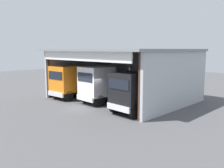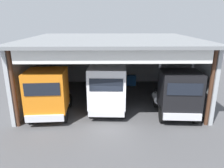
# 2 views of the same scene
# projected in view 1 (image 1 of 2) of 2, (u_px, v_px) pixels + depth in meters

# --- Properties ---
(ground_plane) EXTENTS (80.00, 80.00, 0.00)m
(ground_plane) POSITION_uv_depth(u_px,v_px,m) (84.00, 107.00, 20.90)
(ground_plane) COLOR #4C4C4F
(ground_plane) RESTS_ON ground
(workshop_shed) EXTENTS (12.94, 10.81, 5.04)m
(workshop_shed) POSITION_uv_depth(u_px,v_px,m) (128.00, 64.00, 24.52)
(workshop_shed) COLOR #ADB2B7
(workshop_shed) RESTS_ON ground
(truck_orange_left_bay) EXTENTS (2.81, 5.24, 3.34)m
(truck_orange_left_bay) POSITION_uv_depth(u_px,v_px,m) (68.00, 81.00, 24.57)
(truck_orange_left_bay) COLOR orange
(truck_orange_left_bay) RESTS_ON ground
(truck_white_yard_outside) EXTENTS (2.66, 5.10, 3.43)m
(truck_white_yard_outside) POSITION_uv_depth(u_px,v_px,m) (98.00, 84.00, 22.34)
(truck_white_yard_outside) COLOR white
(truck_white_yard_outside) RESTS_ON ground
(truck_black_center_right_bay) EXTENTS (2.68, 5.27, 3.55)m
(truck_black_center_right_bay) POSITION_uv_depth(u_px,v_px,m) (132.00, 92.00, 18.63)
(truck_black_center_right_bay) COLOR black
(truck_black_center_right_bay) RESTS_ON ground
(oil_drum) EXTENTS (0.58, 0.58, 0.94)m
(oil_drum) POSITION_uv_depth(u_px,v_px,m) (160.00, 92.00, 25.78)
(oil_drum) COLOR #194CB2
(oil_drum) RESTS_ON ground
(tool_cart) EXTENTS (0.90, 0.60, 1.00)m
(tool_cart) POSITION_uv_depth(u_px,v_px,m) (159.00, 92.00, 25.55)
(tool_cart) COLOR #1E59A5
(tool_cart) RESTS_ON ground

